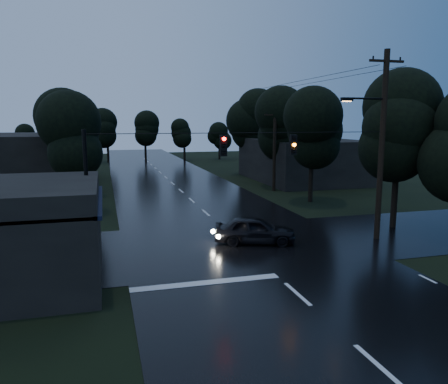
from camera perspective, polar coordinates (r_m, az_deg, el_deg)
name	(u,v)px	position (r m, az deg, el deg)	size (l,w,h in m)	color
ground	(379,367)	(12.97, 19.54, -20.70)	(160.00, 160.00, 0.00)	black
main_road	(181,191)	(40.16, -5.64, 0.11)	(12.00, 120.00, 0.02)	black
cross_street	(240,244)	(23.03, 2.15, -6.78)	(60.00, 9.00, 0.02)	black
building_far_right	(302,160)	(47.99, 10.20, 4.15)	(10.00, 14.00, 4.40)	black
building_far_left	(31,158)	(49.77, -23.89, 4.03)	(10.00, 16.00, 5.00)	black
utility_pole_main	(380,142)	(24.58, 19.76, 6.15)	(3.50, 0.30, 10.00)	black
utility_pole_far	(274,149)	(40.09, 6.60, 5.66)	(2.00, 0.30, 7.50)	black
anchor_pole_left	(87,197)	(20.38, -17.43, -0.67)	(0.18, 0.18, 6.00)	black
span_signals	(258,144)	(21.38, 4.49, 6.24)	(15.00, 0.37, 1.12)	black
tree_corner_near	(399,127)	(27.70, 21.88, 7.85)	(4.48, 4.48, 9.44)	black
tree_left_a	(67,138)	(31.18, -19.79, 6.67)	(3.92, 3.92, 8.26)	black
tree_left_b	(67,130)	(39.19, -19.86, 7.64)	(4.20, 4.20, 8.85)	black
tree_left_c	(68,124)	(49.20, -19.74, 8.31)	(4.48, 4.48, 9.44)	black
tree_right_a	(312,131)	(34.84, 11.47, 7.87)	(4.20, 4.20, 8.85)	black
tree_right_b	(280,125)	(42.36, 7.28, 8.70)	(4.48, 4.48, 9.44)	black
tree_right_c	(251,121)	(51.92, 3.60, 9.27)	(4.76, 4.76, 10.03)	black
car	(255,230)	(23.00, 4.08, -4.96)	(1.70, 4.22, 1.44)	black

